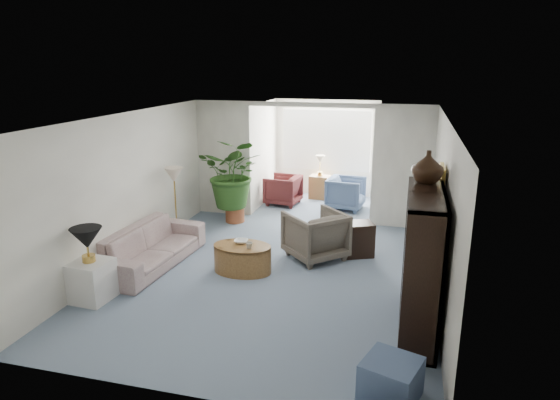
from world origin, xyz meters
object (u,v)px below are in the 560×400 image
(floor_lamp, at_px, (174,175))
(plant_pot, at_px, (235,214))
(coffee_bowl, at_px, (241,241))
(sunroom_table, at_px, (320,187))
(coffee_cup, at_px, (249,245))
(side_table_dark, at_px, (358,239))
(sofa, at_px, (151,246))
(sunroom_chair_blue, at_px, (346,193))
(coffee_table, at_px, (242,258))
(wingback_chair, at_px, (315,235))
(framed_picture, at_px, (443,183))
(entertainment_cabinet, at_px, (421,264))
(table_lamp, at_px, (87,238))
(end_table, at_px, (91,281))
(sunroom_chair_maroon, at_px, (283,190))
(ottoman, at_px, (391,380))
(cabinet_urn, at_px, (428,167))

(floor_lamp, height_order, plant_pot, floor_lamp)
(coffee_bowl, distance_m, sunroom_table, 4.63)
(coffee_cup, bearing_deg, side_table_dark, 38.84)
(sofa, relative_size, coffee_cup, 20.40)
(sunroom_chair_blue, bearing_deg, coffee_cup, 172.35)
(coffee_table, height_order, wingback_chair, wingback_chair)
(framed_picture, xyz_separation_m, side_table_dark, (-1.22, 1.35, -1.40))
(sunroom_chair_blue, distance_m, sunroom_table, 1.06)
(coffee_table, relative_size, sunroom_table, 1.65)
(coffee_bowl, height_order, entertainment_cabinet, entertainment_cabinet)
(wingback_chair, distance_m, sunroom_chair_blue, 3.09)
(table_lamp, bearing_deg, framed_picture, 15.31)
(table_lamp, bearing_deg, end_table, 0.00)
(floor_lamp, relative_size, wingback_chair, 0.39)
(end_table, distance_m, sunroom_chair_blue, 6.17)
(table_lamp, distance_m, sunroom_chair_maroon, 5.64)
(end_table, bearing_deg, sunroom_chair_blue, 61.66)
(ottoman, bearing_deg, end_table, 165.19)
(plant_pot, bearing_deg, coffee_cup, -65.55)
(side_table_dark, xyz_separation_m, plant_pot, (-2.73, 1.25, -0.14))
(cabinet_urn, height_order, sunroom_table, cabinet_urn)
(coffee_table, xyz_separation_m, coffee_cup, (0.15, -0.10, 0.28))
(coffee_bowl, relative_size, sunroom_chair_blue, 0.27)
(floor_lamp, distance_m, side_table_dark, 3.59)
(floor_lamp, xyz_separation_m, coffee_cup, (1.89, -1.28, -0.75))
(coffee_cup, height_order, side_table_dark, side_table_dark)
(end_table, xyz_separation_m, sunroom_table, (2.18, 6.18, -0.00))
(wingback_chair, relative_size, side_table_dark, 1.53)
(floor_lamp, xyz_separation_m, side_table_dark, (3.47, -0.01, -0.95))
(cabinet_urn, bearing_deg, wingback_chair, 138.15)
(sunroom_chair_blue, height_order, sunroom_chair_maroon, sunroom_chair_blue)
(end_table, xyz_separation_m, plant_pot, (0.77, 3.89, -0.13))
(wingback_chair, height_order, cabinet_urn, cabinet_urn)
(sofa, bearing_deg, coffee_table, -81.73)
(wingback_chair, distance_m, entertainment_cabinet, 2.68)
(end_table, relative_size, sunroom_chair_maroon, 0.75)
(end_table, height_order, sunroom_chair_maroon, sunroom_chair_maroon)
(sofa, xyz_separation_m, sunroom_table, (1.98, 4.83, -0.04))
(ottoman, bearing_deg, sunroom_table, 105.63)
(ottoman, bearing_deg, framed_picture, 78.34)
(ottoman, bearing_deg, coffee_cup, 132.86)
(sofa, distance_m, floor_lamp, 1.61)
(wingback_chair, distance_m, plant_pot, 2.56)
(entertainment_cabinet, height_order, cabinet_urn, cabinet_urn)
(sofa, distance_m, coffee_bowl, 1.53)
(framed_picture, height_order, end_table, framed_picture)
(coffee_table, bearing_deg, coffee_cup, -33.69)
(table_lamp, xyz_separation_m, floor_lamp, (0.02, 2.65, 0.32))
(wingback_chair, distance_m, cabinet_urn, 2.78)
(sofa, distance_m, plant_pot, 2.61)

